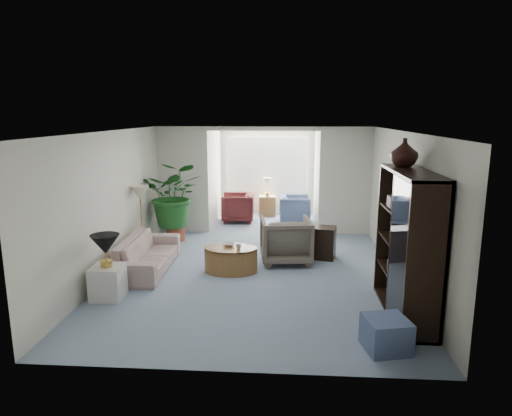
# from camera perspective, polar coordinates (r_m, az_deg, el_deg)

# --- Properties ---
(floor) EXTENTS (6.00, 6.00, 0.00)m
(floor) POSITION_cam_1_polar(r_m,az_deg,el_deg) (8.03, -0.30, -8.58)
(floor) COLOR #879EB3
(floor) RESTS_ON ground
(sunroom_floor) EXTENTS (2.60, 2.60, 0.00)m
(sunroom_floor) POSITION_cam_1_polar(r_m,az_deg,el_deg) (11.96, 1.17, -1.76)
(sunroom_floor) COLOR #879EB3
(sunroom_floor) RESTS_ON ground
(back_pier_left) EXTENTS (1.20, 0.12, 2.50)m
(back_pier_left) POSITION_cam_1_polar(r_m,az_deg,el_deg) (10.91, -9.13, 3.47)
(back_pier_left) COLOR silver
(back_pier_left) RESTS_ON ground
(back_pier_right) EXTENTS (1.20, 0.12, 2.50)m
(back_pier_right) POSITION_cam_1_polar(r_m,az_deg,el_deg) (10.71, 11.12, 3.25)
(back_pier_right) COLOR silver
(back_pier_right) RESTS_ON ground
(back_header) EXTENTS (2.60, 0.12, 0.10)m
(back_header) POSITION_cam_1_polar(r_m,az_deg,el_deg) (10.53, 0.92, 9.88)
(back_header) COLOR silver
(back_header) RESTS_ON back_pier_left
(window_pane) EXTENTS (2.20, 0.02, 1.50)m
(window_pane) POSITION_cam_1_polar(r_m,az_deg,el_deg) (12.78, 1.43, 5.49)
(window_pane) COLOR white
(window_blinds) EXTENTS (2.20, 0.02, 1.50)m
(window_blinds) POSITION_cam_1_polar(r_m,az_deg,el_deg) (12.75, 1.43, 5.47)
(window_blinds) COLOR white
(framed_picture) EXTENTS (0.04, 0.50, 0.40)m
(framed_picture) POSITION_cam_1_polar(r_m,az_deg,el_deg) (7.73, 18.16, 3.05)
(framed_picture) COLOR #BEB098
(sofa) EXTENTS (0.85, 2.05, 0.59)m
(sofa) POSITION_cam_1_polar(r_m,az_deg,el_deg) (8.54, -13.45, -5.56)
(sofa) COLOR #B8AC9B
(sofa) RESTS_ON ground
(end_table) EXTENTS (0.47, 0.47, 0.51)m
(end_table) POSITION_cam_1_polar(r_m,az_deg,el_deg) (7.42, -18.03, -8.84)
(end_table) COLOR silver
(end_table) RESTS_ON ground
(table_lamp) EXTENTS (0.44, 0.44, 0.30)m
(table_lamp) POSITION_cam_1_polar(r_m,az_deg,el_deg) (7.24, -18.34, -4.34)
(table_lamp) COLOR black
(table_lamp) RESTS_ON end_table
(floor_lamp) EXTENTS (0.36, 0.36, 0.28)m
(floor_lamp) POSITION_cam_1_polar(r_m,az_deg,el_deg) (9.28, -14.30, 1.82)
(floor_lamp) COLOR beige
(floor_lamp) RESTS_ON ground
(coffee_table) EXTENTS (1.08, 1.08, 0.45)m
(coffee_table) POSITION_cam_1_polar(r_m,az_deg,el_deg) (8.22, -3.16, -6.46)
(coffee_table) COLOR olive
(coffee_table) RESTS_ON ground
(coffee_bowl) EXTENTS (0.24, 0.24, 0.05)m
(coffee_bowl) POSITION_cam_1_polar(r_m,az_deg,el_deg) (8.25, -3.44, -4.57)
(coffee_bowl) COLOR beige
(coffee_bowl) RESTS_ON coffee_table
(coffee_cup) EXTENTS (0.11, 0.11, 0.09)m
(coffee_cup) POSITION_cam_1_polar(r_m,az_deg,el_deg) (8.03, -2.21, -4.87)
(coffee_cup) COLOR beige
(coffee_cup) RESTS_ON coffee_table
(wingback_chair) EXTENTS (1.04, 1.06, 0.86)m
(wingback_chair) POSITION_cam_1_polar(r_m,az_deg,el_deg) (8.70, 3.73, -4.02)
(wingback_chair) COLOR #6A6354
(wingback_chair) RESTS_ON ground
(side_table_dark) EXTENTS (0.60, 0.52, 0.63)m
(side_table_dark) POSITION_cam_1_polar(r_m,az_deg,el_deg) (9.04, 8.19, -4.28)
(side_table_dark) COLOR black
(side_table_dark) RESTS_ON ground
(entertainment_cabinet) EXTENTS (0.49, 1.84, 2.04)m
(entertainment_cabinet) POSITION_cam_1_polar(r_m,az_deg,el_deg) (6.64, 18.41, -4.34)
(entertainment_cabinet) COLOR black
(entertainment_cabinet) RESTS_ON ground
(cabinet_urn) EXTENTS (0.39, 0.39, 0.41)m
(cabinet_urn) POSITION_cam_1_polar(r_m,az_deg,el_deg) (6.90, 18.05, 6.62)
(cabinet_urn) COLOR black
(cabinet_urn) RESTS_ON entertainment_cabinet
(ottoman) EXTENTS (0.59, 0.59, 0.40)m
(ottoman) POSITION_cam_1_polar(r_m,az_deg,el_deg) (5.87, 15.95, -14.92)
(ottoman) COLOR slate
(ottoman) RESTS_ON ground
(plant_pot) EXTENTS (0.40, 0.40, 0.32)m
(plant_pot) POSITION_cam_1_polar(r_m,az_deg,el_deg) (10.37, -9.99, -3.14)
(plant_pot) COLOR brown
(plant_pot) RESTS_ON ground
(house_plant) EXTENTS (1.31, 1.13, 1.45)m
(house_plant) POSITION_cam_1_polar(r_m,az_deg,el_deg) (10.18, -10.17, 1.68)
(house_plant) COLOR #1E5820
(house_plant) RESTS_ON plant_pot
(sunroom_chair_blue) EXTENTS (0.82, 0.80, 0.71)m
(sunroom_chair_blue) POSITION_cam_1_polar(r_m,az_deg,el_deg) (11.87, 4.89, -0.13)
(sunroom_chair_blue) COLOR slate
(sunroom_chair_blue) RESTS_ON ground
(sunroom_chair_maroon) EXTENTS (0.86, 0.84, 0.75)m
(sunroom_chair_maroon) POSITION_cam_1_polar(r_m,az_deg,el_deg) (11.94, -2.33, 0.05)
(sunroom_chair_maroon) COLOR #521C1C
(sunroom_chair_maroon) RESTS_ON ground
(sunroom_table) EXTENTS (0.47, 0.37, 0.55)m
(sunroom_table) POSITION_cam_1_polar(r_m,az_deg,el_deg) (12.64, 1.43, 0.26)
(sunroom_table) COLOR olive
(sunroom_table) RESTS_ON ground
(shelf_clutter) EXTENTS (0.30, 1.16, 1.06)m
(shelf_clutter) POSITION_cam_1_polar(r_m,az_deg,el_deg) (6.50, 18.26, -4.01)
(shelf_clutter) COLOR black
(shelf_clutter) RESTS_ON entertainment_cabinet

